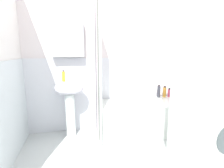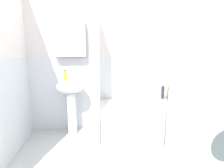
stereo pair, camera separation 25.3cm
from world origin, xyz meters
name	(u,v)px [view 2 (the right image)]	position (x,y,z in m)	size (l,w,h in m)	color
wall_back_tiled	(121,61)	(-0.05, 1.26, 1.14)	(3.60, 0.18, 2.40)	silver
sink	(71,95)	(-0.87, 1.03, 0.64)	(0.44, 0.34, 0.87)	white
faucet	(71,76)	(-0.87, 1.11, 0.93)	(0.03, 0.12, 0.12)	silver
soap_dispenser	(65,76)	(-0.95, 1.03, 0.94)	(0.05, 0.05, 0.17)	gold
toothbrush_cup	(76,77)	(-0.79, 1.05, 0.91)	(0.07, 0.07, 0.08)	white
bathtub	(144,119)	(0.25, 0.90, 0.25)	(1.40, 0.64, 0.51)	white
shower_curtain	(98,73)	(-0.46, 0.90, 1.00)	(0.01, 0.64, 2.00)	white
lotion_bottle	(174,94)	(0.85, 1.13, 0.58)	(0.06, 0.06, 0.16)	#CF4472
conditioner_bottle	(169,93)	(0.75, 1.12, 0.60)	(0.06, 0.06, 0.20)	gold
shampoo_bottle	(163,93)	(0.64, 1.12, 0.61)	(0.05, 0.05, 0.23)	#2C2D35
towel_folded	(138,106)	(0.10, 0.69, 0.54)	(0.25, 0.25, 0.06)	silver
washer_dryer_stack	(208,95)	(0.64, -0.01, 0.86)	(0.57, 0.64, 1.72)	white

